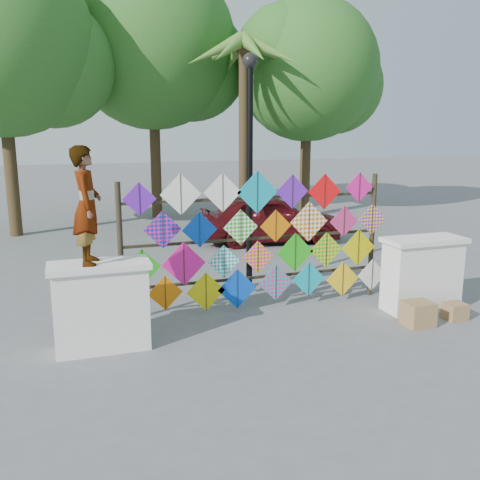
{
  "coord_description": "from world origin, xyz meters",
  "views": [
    {
      "loc": [
        -3.1,
        -7.67,
        3.15
      ],
      "look_at": [
        -0.36,
        0.6,
        1.28
      ],
      "focal_mm": 40.0,
      "sensor_mm": 36.0,
      "label": 1
    }
  ],
  "objects_px": {
    "sedan": "(270,219)",
    "kite_rack": "(262,241)",
    "lamppost": "(250,151)",
    "vendor_woman": "(87,206)"
  },
  "relations": [
    {
      "from": "kite_rack",
      "to": "lamppost",
      "type": "relative_size",
      "value": 1.09
    },
    {
      "from": "kite_rack",
      "to": "vendor_woman",
      "type": "height_order",
      "value": "vendor_woman"
    },
    {
      "from": "sedan",
      "to": "kite_rack",
      "type": "bearing_deg",
      "value": 165.38
    },
    {
      "from": "vendor_woman",
      "to": "lamppost",
      "type": "xyz_separation_m",
      "value": [
        3.11,
        2.2,
        0.6
      ]
    },
    {
      "from": "lamppost",
      "to": "sedan",
      "type": "bearing_deg",
      "value": 62.96
    },
    {
      "from": "sedan",
      "to": "lamppost",
      "type": "relative_size",
      "value": 0.87
    },
    {
      "from": "kite_rack",
      "to": "sedan",
      "type": "bearing_deg",
      "value": 66.91
    },
    {
      "from": "lamppost",
      "to": "kite_rack",
      "type": "bearing_deg",
      "value": -99.98
    },
    {
      "from": "kite_rack",
      "to": "lamppost",
      "type": "distance_m",
      "value": 1.96
    },
    {
      "from": "vendor_woman",
      "to": "lamppost",
      "type": "height_order",
      "value": "lamppost"
    }
  ]
}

